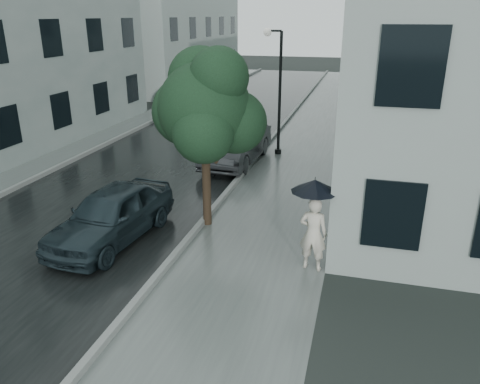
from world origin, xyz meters
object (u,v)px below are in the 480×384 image
(pedestrian, at_px, (313,234))
(street_tree, at_px, (206,106))
(lamp_post, at_px, (276,84))
(car_far, at_px, (237,144))
(car_near, at_px, (112,214))

(pedestrian, bearing_deg, street_tree, -23.13)
(pedestrian, xyz_separation_m, lamp_post, (-2.68, 9.23, 2.00))
(pedestrian, height_order, car_far, pedestrian)
(pedestrian, height_order, car_near, pedestrian)
(lamp_post, xyz_separation_m, car_near, (-2.49, -9.08, -2.17))
(pedestrian, bearing_deg, car_far, -55.88)
(street_tree, xyz_separation_m, lamp_post, (0.44, 7.42, -0.40))
(pedestrian, relative_size, street_tree, 0.36)
(lamp_post, distance_m, car_near, 9.66)
(lamp_post, xyz_separation_m, car_far, (-1.19, -1.66, -2.12))
(street_tree, xyz_separation_m, car_near, (-2.05, -1.66, -2.58))
(pedestrian, bearing_deg, lamp_post, -66.78)
(pedestrian, relative_size, lamp_post, 0.35)
(car_near, distance_m, car_far, 7.53)
(lamp_post, bearing_deg, pedestrian, -78.48)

